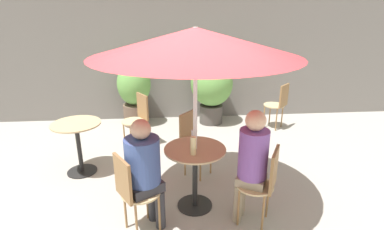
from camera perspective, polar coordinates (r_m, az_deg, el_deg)
The scene contains 16 objects.
ground_plane at distance 3.52m, azimuth -2.74°, elevation -18.86°, with size 20.00×20.00×0.00m, color #9E998E.
storefront_wall at distance 6.13m, azimuth -4.20°, elevation 12.98°, with size 10.00×0.06×3.00m.
cafe_table_near at distance 3.39m, azimuth 0.57°, elevation -9.45°, with size 0.68×0.68×0.74m.
cafe_table_far at distance 4.39m, azimuth -20.94°, elevation -4.01°, with size 0.66×0.66×0.74m.
bistro_chair_0 at distance 3.06m, azimuth -11.33°, elevation -13.50°, with size 0.45×0.44×0.88m.
bistro_chair_1 at distance 3.22m, azimuth 13.57°, elevation -11.93°, with size 0.45×0.44×0.88m.
bistro_chair_2 at distance 4.09m, azimuth 0.14°, elevation -4.33°, with size 0.45×0.45×0.88m.
bistro_chair_3 at distance 5.90m, azimuth 16.23°, elevation 2.42°, with size 0.45×0.45×0.88m.
bistro_chair_4 at distance 5.01m, azimuth -10.19°, elevation -0.08°, with size 0.45×0.44×0.88m.
seated_person_0 at distance 3.02m, azimuth -9.07°, elevation -9.67°, with size 0.43×0.42×1.22m.
seated_person_1 at distance 3.13m, azimuth 11.33°, elevation -7.94°, with size 0.37×0.36×1.27m.
beer_glass_0 at distance 3.14m, azimuth 0.27°, elevation -5.88°, with size 0.06×0.06×0.20m.
beer_glass_1 at distance 3.39m, azimuth 0.37°, elevation -4.19°, with size 0.06×0.06×0.16m.
potted_plant_0 at distance 5.93m, azimuth -10.92°, elevation 4.55°, with size 0.64×0.64×1.25m.
potted_plant_1 at distance 5.93m, azimuth 3.74°, elevation 5.27°, with size 0.83×0.83×1.25m.
umbrella at distance 2.99m, azimuth 0.66°, elevation 13.71°, with size 2.09×2.09×2.03m.
Camera 1 is at (-0.07, -2.77, 2.18)m, focal length 28.00 mm.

